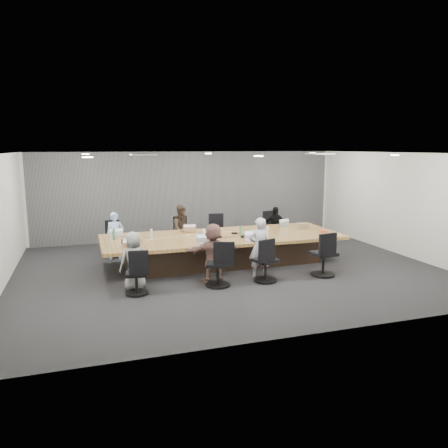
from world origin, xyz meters
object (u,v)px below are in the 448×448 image
object	(u,v)px
laptop_6	(251,240)
mug_brown	(123,241)
chair_2	(219,235)
laptop_5	(206,243)
chair_5	(218,268)
laptop_4	(131,249)
chair_0	(115,243)
canvas_bag	(302,226)
person_1	(183,230)
stapler	(244,237)
laptop_0	(116,235)
person_3	(275,227)
chair_3	(270,231)
bottle_green_left	(114,234)
conference_table	(223,248)
laptop_3	(283,225)
person_0	(115,236)
bottle_green_right	(240,231)
snack_packet	(324,231)
person_4	(134,261)
laptop_1	(187,231)
person_6	(260,248)
chair_6	(265,264)
bottle_clear	(151,234)
chair_4	(136,277)
chair_7	(323,257)
person_5	(213,253)
chair_1	(180,238)

from	to	relation	value
laptop_6	mug_brown	bearing A→B (deg)	155.41
chair_2	laptop_5	xyz separation A→B (m)	(-1.09, -2.50, 0.35)
chair_5	laptop_4	bearing A→B (deg)	171.59
chair_0	canvas_bag	bearing A→B (deg)	170.20
person_1	laptop_5	distance (m)	2.15
stapler	laptop_0	bearing A→B (deg)	140.99
person_3	laptop_4	world-z (taller)	person_3
chair_3	bottle_green_left	world-z (taller)	bottle_green_left
conference_table	laptop_3	bearing A→B (deg)	21.28
person_0	bottle_green_right	xyz separation A→B (m)	(2.99, -1.48, 0.24)
mug_brown	stapler	xyz separation A→B (m)	(2.89, -0.28, -0.02)
person_3	laptop_0	bearing A→B (deg)	-160.35
snack_packet	person_0	bearing A→B (deg)	161.38
laptop_3	stapler	bearing A→B (deg)	22.90
person_4	laptop_1	bearing A→B (deg)	-138.59
person_0	person_3	distance (m)	4.62
chair_5	laptop_3	xyz separation A→B (m)	(2.71, 2.50, 0.34)
laptop_4	stapler	distance (m)	2.80
chair_3	person_1	bearing A→B (deg)	-7.13
chair_3	laptop_4	size ratio (longest dim) A/B	2.62
chair_3	laptop_3	world-z (taller)	chair_3
person_1	mug_brown	xyz separation A→B (m)	(-1.76, -1.50, 0.10)
conference_table	person_6	size ratio (longest dim) A/B	4.33
chair_5	stapler	world-z (taller)	chair_5
laptop_5	bottle_green_right	xyz separation A→B (m)	(1.09, 0.67, 0.11)
laptop_0	person_4	world-z (taller)	person_4
mug_brown	bottle_green_left	bearing A→B (deg)	108.32
laptop_3	person_4	bearing A→B (deg)	12.15
person_6	chair_3	bearing A→B (deg)	-104.08
chair_3	chair_6	bearing A→B (deg)	50.39
person_1	bottle_clear	size ratio (longest dim) A/B	6.11
person_3	chair_0	bearing A→B (deg)	-171.48
laptop_0	laptop_3	world-z (taller)	same
chair_4	chair_5	size ratio (longest dim) A/B	0.88
chair_5	chair_7	distance (m)	2.56
bottle_green_left	snack_packet	size ratio (longest dim) A/B	1.42
chair_3	person_5	distance (m)	4.09
chair_2	laptop_6	world-z (taller)	chair_2
laptop_4	bottle_clear	world-z (taller)	bottle_clear
chair_1	laptop_4	distance (m)	3.01
chair_3	person_1	world-z (taller)	person_1
chair_6	stapler	size ratio (longest dim) A/B	5.01
chair_5	bottle_clear	world-z (taller)	bottle_clear
chair_2	laptop_1	world-z (taller)	chair_2
chair_2	laptop_4	distance (m)	3.77
chair_1	chair_6	size ratio (longest dim) A/B	0.96
laptop_4	laptop_5	distance (m)	1.72
chair_5	person_1	distance (m)	3.06
laptop_6	stapler	size ratio (longest dim) A/B	1.91
conference_table	chair_6	world-z (taller)	chair_6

